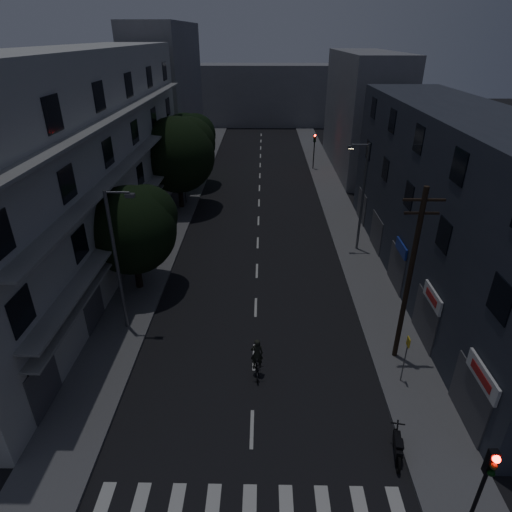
{
  "coord_description": "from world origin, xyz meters",
  "views": [
    {
      "loc": [
        0.39,
        -10.56,
        14.81
      ],
      "look_at": [
        0.0,
        12.0,
        3.0
      ],
      "focal_mm": 30.0,
      "sensor_mm": 36.0,
      "label": 1
    }
  ],
  "objects_px": {
    "traffic_signal_near": "(486,479)",
    "motorcycle": "(397,447)",
    "cyclist": "(257,363)",
    "bus_stop_sign": "(406,352)",
    "utility_pole": "(410,275)"
  },
  "relations": [
    {
      "from": "traffic_signal_near",
      "to": "utility_pole",
      "type": "xyz_separation_m",
      "value": [
        0.15,
        8.93,
        1.77
      ]
    },
    {
      "from": "bus_stop_sign",
      "to": "motorcycle",
      "type": "bearing_deg",
      "value": -107.91
    },
    {
      "from": "cyclist",
      "to": "motorcycle",
      "type": "bearing_deg",
      "value": -42.96
    },
    {
      "from": "utility_pole",
      "to": "motorcycle",
      "type": "xyz_separation_m",
      "value": [
        -1.49,
        -5.81,
        -4.38
      ]
    },
    {
      "from": "traffic_signal_near",
      "to": "motorcycle",
      "type": "distance_m",
      "value": 4.29
    },
    {
      "from": "bus_stop_sign",
      "to": "motorcycle",
      "type": "distance_m",
      "value": 4.42
    },
    {
      "from": "utility_pole",
      "to": "cyclist",
      "type": "bearing_deg",
      "value": -169.31
    },
    {
      "from": "utility_pole",
      "to": "cyclist",
      "type": "distance_m",
      "value": 8.29
    },
    {
      "from": "utility_pole",
      "to": "motorcycle",
      "type": "bearing_deg",
      "value": -104.4
    },
    {
      "from": "utility_pole",
      "to": "bus_stop_sign",
      "type": "bearing_deg",
      "value": -96.36
    },
    {
      "from": "bus_stop_sign",
      "to": "cyclist",
      "type": "distance_m",
      "value": 6.96
    },
    {
      "from": "motorcycle",
      "to": "cyclist",
      "type": "xyz_separation_m",
      "value": [
        -5.55,
        4.48,
        0.22
      ]
    },
    {
      "from": "utility_pole",
      "to": "motorcycle",
      "type": "relative_size",
      "value": 4.73
    },
    {
      "from": "bus_stop_sign",
      "to": "cyclist",
      "type": "relative_size",
      "value": 1.21
    },
    {
      "from": "bus_stop_sign",
      "to": "utility_pole",
      "type": "bearing_deg",
      "value": 83.64
    }
  ]
}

